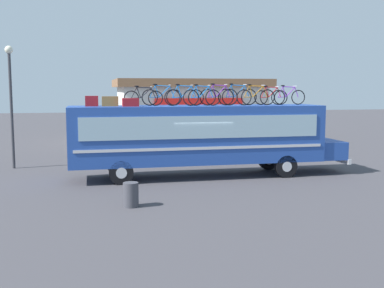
{
  "coord_description": "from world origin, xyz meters",
  "views": [
    {
      "loc": [
        -4.64,
        -19.93,
        3.87
      ],
      "look_at": [
        -0.25,
        0.0,
        1.46
      ],
      "focal_mm": 43.76,
      "sensor_mm": 36.0,
      "label": 1
    }
  ],
  "objects_px": {
    "rooftop_bicycle_9": "(288,97)",
    "trash_bin": "(131,195)",
    "rooftop_bicycle_8": "(271,97)",
    "street_lamp": "(11,91)",
    "rooftop_bicycle_6": "(237,96)",
    "luggage_bag_1": "(92,101)",
    "rooftop_bicycle_5": "(219,96)",
    "rooftop_bicycle_2": "(162,97)",
    "luggage_bag_2": "(110,101)",
    "rooftop_bicycle_1": "(143,97)",
    "bus": "(202,135)",
    "rooftop_bicycle_4": "(202,97)",
    "luggage_bag_3": "(130,102)",
    "rooftop_bicycle_3": "(184,97)",
    "rooftop_bicycle_7": "(256,96)"
  },
  "relations": [
    {
      "from": "rooftop_bicycle_9",
      "to": "trash_bin",
      "type": "relative_size",
      "value": 2.06
    },
    {
      "from": "rooftop_bicycle_8",
      "to": "street_lamp",
      "type": "height_order",
      "value": "street_lamp"
    },
    {
      "from": "rooftop_bicycle_6",
      "to": "luggage_bag_1",
      "type": "bearing_deg",
      "value": 178.07
    },
    {
      "from": "rooftop_bicycle_5",
      "to": "rooftop_bicycle_9",
      "type": "xyz_separation_m",
      "value": [
        3.39,
        0.26,
        -0.03
      ]
    },
    {
      "from": "luggage_bag_1",
      "to": "rooftop_bicycle_2",
      "type": "relative_size",
      "value": 0.3
    },
    {
      "from": "rooftop_bicycle_5",
      "to": "rooftop_bicycle_9",
      "type": "distance_m",
      "value": 3.4
    },
    {
      "from": "rooftop_bicycle_2",
      "to": "rooftop_bicycle_9",
      "type": "relative_size",
      "value": 1.07
    },
    {
      "from": "rooftop_bicycle_6",
      "to": "rooftop_bicycle_8",
      "type": "height_order",
      "value": "rooftop_bicycle_6"
    },
    {
      "from": "luggage_bag_2",
      "to": "trash_bin",
      "type": "distance_m",
      "value": 5.64
    },
    {
      "from": "rooftop_bicycle_6",
      "to": "trash_bin",
      "type": "relative_size",
      "value": 2.22
    },
    {
      "from": "rooftop_bicycle_8",
      "to": "trash_bin",
      "type": "relative_size",
      "value": 2.0
    },
    {
      "from": "rooftop_bicycle_1",
      "to": "rooftop_bicycle_9",
      "type": "xyz_separation_m",
      "value": [
        6.68,
        0.03,
        0.01
      ]
    },
    {
      "from": "bus",
      "to": "luggage_bag_1",
      "type": "relative_size",
      "value": 23.12
    },
    {
      "from": "rooftop_bicycle_6",
      "to": "street_lamp",
      "type": "height_order",
      "value": "street_lamp"
    },
    {
      "from": "rooftop_bicycle_4",
      "to": "rooftop_bicycle_9",
      "type": "bearing_deg",
      "value": 6.42
    },
    {
      "from": "luggage_bag_3",
      "to": "rooftop_bicycle_8",
      "type": "xyz_separation_m",
      "value": [
        6.47,
        0.62,
        0.2
      ]
    },
    {
      "from": "rooftop_bicycle_1",
      "to": "rooftop_bicycle_5",
      "type": "xyz_separation_m",
      "value": [
        3.29,
        -0.23,
        0.04
      ]
    },
    {
      "from": "rooftop_bicycle_1",
      "to": "rooftop_bicycle_6",
      "type": "xyz_separation_m",
      "value": [
        4.16,
        -0.18,
        0.04
      ]
    },
    {
      "from": "rooftop_bicycle_8",
      "to": "rooftop_bicycle_9",
      "type": "bearing_deg",
      "value": -5.85
    },
    {
      "from": "rooftop_bicycle_2",
      "to": "rooftop_bicycle_4",
      "type": "height_order",
      "value": "rooftop_bicycle_2"
    },
    {
      "from": "rooftop_bicycle_2",
      "to": "trash_bin",
      "type": "relative_size",
      "value": 2.2
    },
    {
      "from": "luggage_bag_1",
      "to": "rooftop_bicycle_2",
      "type": "bearing_deg",
      "value": 2.81
    },
    {
      "from": "luggage_bag_1",
      "to": "trash_bin",
      "type": "xyz_separation_m",
      "value": [
        1.16,
        -4.98,
        -2.96
      ]
    },
    {
      "from": "rooftop_bicycle_3",
      "to": "rooftop_bicycle_4",
      "type": "xyz_separation_m",
      "value": [
        0.76,
        -0.12,
        -0.0
      ]
    },
    {
      "from": "bus",
      "to": "luggage_bag_3",
      "type": "bearing_deg",
      "value": -174.51
    },
    {
      "from": "rooftop_bicycle_4",
      "to": "street_lamp",
      "type": "xyz_separation_m",
      "value": [
        -8.44,
        4.31,
        0.25
      ]
    },
    {
      "from": "luggage_bag_3",
      "to": "rooftop_bicycle_3",
      "type": "height_order",
      "value": "rooftop_bicycle_3"
    },
    {
      "from": "luggage_bag_3",
      "to": "luggage_bag_2",
      "type": "bearing_deg",
      "value": 157.92
    },
    {
      "from": "rooftop_bicycle_3",
      "to": "trash_bin",
      "type": "xyz_separation_m",
      "value": [
        -2.74,
        -4.64,
        -3.13
      ]
    },
    {
      "from": "luggage_bag_3",
      "to": "rooftop_bicycle_6",
      "type": "relative_size",
      "value": 0.37
    },
    {
      "from": "rooftop_bicycle_7",
      "to": "trash_bin",
      "type": "bearing_deg",
      "value": -142.2
    },
    {
      "from": "luggage_bag_1",
      "to": "rooftop_bicycle_1",
      "type": "height_order",
      "value": "rooftop_bicycle_1"
    },
    {
      "from": "rooftop_bicycle_8",
      "to": "rooftop_bicycle_9",
      "type": "relative_size",
      "value": 0.97
    },
    {
      "from": "rooftop_bicycle_2",
      "to": "street_lamp",
      "type": "height_order",
      "value": "street_lamp"
    },
    {
      "from": "rooftop_bicycle_3",
      "to": "rooftop_bicycle_7",
      "type": "height_order",
      "value": "same"
    },
    {
      "from": "luggage_bag_2",
      "to": "luggage_bag_3",
      "type": "distance_m",
      "value": 0.89
    },
    {
      "from": "luggage_bag_1",
      "to": "rooftop_bicycle_6",
      "type": "xyz_separation_m",
      "value": [
        6.34,
        -0.21,
        0.18
      ]
    },
    {
      "from": "rooftop_bicycle_2",
      "to": "rooftop_bicycle_7",
      "type": "distance_m",
      "value": 4.17
    },
    {
      "from": "trash_bin",
      "to": "rooftop_bicycle_1",
      "type": "bearing_deg",
      "value": 78.36
    },
    {
      "from": "rooftop_bicycle_9",
      "to": "rooftop_bicycle_2",
      "type": "bearing_deg",
      "value": 178.58
    },
    {
      "from": "rooftop_bicycle_8",
      "to": "luggage_bag_3",
      "type": "bearing_deg",
      "value": -174.52
    },
    {
      "from": "street_lamp",
      "to": "rooftop_bicycle_1",
      "type": "bearing_deg",
      "value": -32.98
    },
    {
      "from": "luggage_bag_3",
      "to": "rooftop_bicycle_5",
      "type": "distance_m",
      "value": 3.91
    },
    {
      "from": "luggage_bag_1",
      "to": "rooftop_bicycle_6",
      "type": "relative_size",
      "value": 0.3
    },
    {
      "from": "rooftop_bicycle_7",
      "to": "luggage_bag_3",
      "type": "bearing_deg",
      "value": -177.92
    },
    {
      "from": "rooftop_bicycle_3",
      "to": "rooftop_bicycle_6",
      "type": "height_order",
      "value": "rooftop_bicycle_6"
    },
    {
      "from": "rooftop_bicycle_4",
      "to": "rooftop_bicycle_7",
      "type": "bearing_deg",
      "value": 3.16
    },
    {
      "from": "rooftop_bicycle_8",
      "to": "rooftop_bicycle_4",
      "type": "bearing_deg",
      "value": -170.69
    },
    {
      "from": "bus",
      "to": "luggage_bag_1",
      "type": "bearing_deg",
      "value": 177.18
    },
    {
      "from": "rooftop_bicycle_8",
      "to": "trash_bin",
      "type": "xyz_separation_m",
      "value": [
        -6.89,
        -5.07,
        -3.11
      ]
    }
  ]
}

